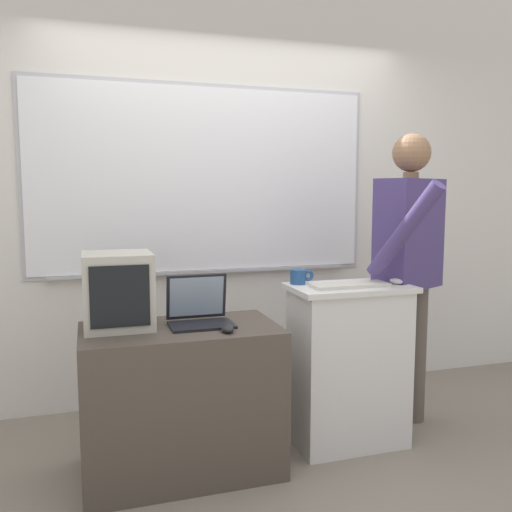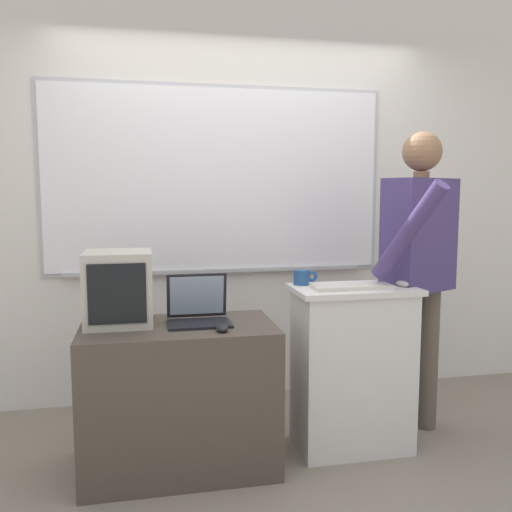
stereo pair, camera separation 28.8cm
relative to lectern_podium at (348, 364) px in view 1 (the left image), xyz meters
name	(u,v)px [view 1 (the left image)]	position (x,y,z in m)	size (l,w,h in m)	color
ground_plane	(297,488)	(-0.46, -0.37, -0.47)	(30.00, 30.00, 0.00)	gray
back_wall	(225,187)	(-0.47, 1.00, 1.02)	(6.40, 0.17, 2.96)	silver
lectern_podium	(348,364)	(0.00, 0.00, 0.00)	(0.68, 0.40, 0.93)	silver
side_desk	(181,399)	(-0.97, -0.03, -0.08)	(0.99, 0.57, 0.76)	#4C4238
person_presenter	(409,258)	(0.44, 0.10, 0.59)	(0.63, 0.72, 1.79)	brown
laptop	(199,309)	(-0.86, 0.02, 0.37)	(0.32, 0.26, 0.25)	black
wireless_keyboard	(350,285)	(-0.03, -0.05, 0.47)	(0.44, 0.15, 0.02)	beige
computer_mouse_by_laptop	(227,329)	(-0.76, -0.20, 0.31)	(0.06, 0.10, 0.03)	black
computer_mouse_by_keyboard	(396,281)	(0.27, -0.04, 0.48)	(0.06, 0.10, 0.03)	silver
crt_monitor	(118,290)	(-1.26, 0.06, 0.49)	(0.34, 0.35, 0.38)	#BCB7A8
coffee_mug	(299,277)	(-0.26, 0.13, 0.50)	(0.14, 0.09, 0.08)	#234C84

